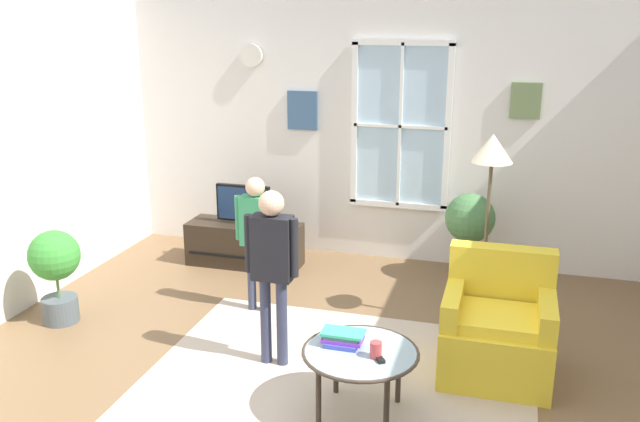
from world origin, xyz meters
name	(u,v)px	position (x,y,z in m)	size (l,w,h in m)	color
ground_plane	(299,387)	(0.00, 0.00, -0.01)	(5.99, 6.04, 0.02)	brown
back_wall	(382,127)	(0.00, 2.78, 1.39)	(5.39, 0.17, 2.77)	silver
area_rug	(339,377)	(0.24, 0.18, 0.00)	(2.72, 2.11, 0.01)	#C6B29E
tv_stand	(245,244)	(-1.26, 2.10, 0.22)	(1.17, 0.42, 0.44)	#2D2319
television	(243,204)	(-1.26, 2.09, 0.65)	(0.56, 0.08, 0.40)	#4C4C4C
armchair	(497,330)	(1.30, 0.59, 0.33)	(0.76, 0.74, 0.87)	yellow
coffee_table	(360,355)	(0.48, -0.22, 0.43)	(0.75, 0.75, 0.46)	#99B2B7
book_stack	(343,338)	(0.36, -0.17, 0.51)	(0.27, 0.17, 0.10)	#4552C6
cup	(376,350)	(0.59, -0.28, 0.51)	(0.07, 0.07, 0.11)	#BF3F3F
remote_near_books	(378,357)	(0.61, -0.29, 0.47)	(0.04, 0.14, 0.02)	black
person_black_shirt	(272,258)	(-0.28, 0.26, 0.83)	(0.40, 0.18, 1.33)	#333851
person_green_shirt	(256,229)	(-0.73, 1.10, 0.75)	(0.36, 0.16, 1.20)	#333851
potted_plant_by_window	(470,226)	(0.97, 2.28, 0.56)	(0.47, 0.47, 0.87)	#9E6B4C
potted_plant_corner	(56,267)	(-2.24, 0.43, 0.49)	(0.42, 0.42, 0.80)	#4C565B
floor_lamp	(491,168)	(1.16, 1.31, 1.35)	(0.32, 0.32, 1.61)	black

